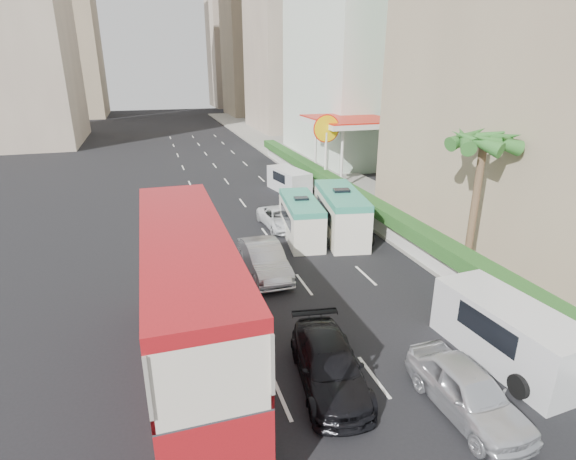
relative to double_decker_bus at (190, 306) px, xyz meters
name	(u,v)px	position (x,y,z in m)	size (l,w,h in m)	color
ground_plane	(358,342)	(6.00, 0.00, -2.53)	(200.00, 200.00, 0.00)	black
double_decker_bus	(190,306)	(0.00, 0.00, 0.00)	(2.50, 11.00, 5.06)	#A51319
car_silver_lane_a	(265,274)	(4.10, 6.63, -2.53)	(1.68, 4.81, 1.59)	silver
car_silver_lane_b	(464,411)	(7.44, -4.21, -2.53)	(1.76, 4.37, 1.49)	silver
car_black	(329,383)	(4.06, -1.83, -2.53)	(1.97, 4.84, 1.40)	black
van_asset	(280,227)	(6.77, 13.04, -2.53)	(1.97, 4.28, 1.19)	silver
minibus_near	(301,219)	(7.41, 10.79, -1.33)	(1.80, 5.39, 2.39)	silver
minibus_far	(341,214)	(9.81, 10.51, -1.16)	(2.06, 6.19, 2.74)	silver
panel_van_near	(508,333)	(10.39, -2.46, -1.47)	(2.13, 5.31, 2.13)	silver
panel_van_far	(289,181)	(9.90, 21.10, -1.62)	(1.82, 4.56, 1.82)	silver
sidewalk	(329,176)	(15.00, 25.00, -2.44)	(6.00, 120.00, 0.18)	#99968C
kerb_wall	(352,205)	(12.20, 14.00, -1.85)	(0.30, 44.00, 1.00)	silver
hedge	(352,193)	(12.20, 14.00, -1.00)	(1.10, 44.00, 0.70)	#2D6626
palm_tree	(475,206)	(13.80, 4.00, 0.85)	(0.36, 0.36, 6.40)	brown
shell_station	(349,150)	(16.00, 23.00, 0.22)	(6.50, 8.00, 5.50)	silver
tower_far_b	(238,20)	(23.00, 104.00, 17.47)	(14.00, 14.00, 40.00)	#B4A18E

